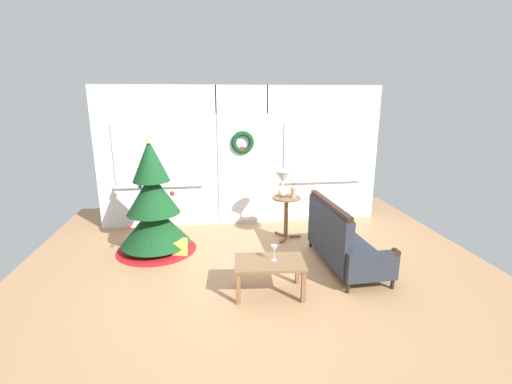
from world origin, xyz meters
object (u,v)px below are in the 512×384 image
object	(u,v)px
side_table	(286,209)
table_lamp	(283,180)
gift_box	(180,247)
wine_glass	(274,249)
settee_sofa	(341,241)
christmas_tree	(154,210)
coffee_table	(270,266)
flower_vase	(293,191)

from	to	relation	value
side_table	table_lamp	world-z (taller)	table_lamp
gift_box	side_table	bearing A→B (deg)	14.00
table_lamp	wine_glass	world-z (taller)	table_lamp
settee_sofa	table_lamp	world-z (taller)	table_lamp
christmas_tree	gift_box	xyz separation A→B (m)	(0.38, -0.22, -0.54)
settee_sofa	coffee_table	bearing A→B (deg)	-151.79
table_lamp	gift_box	distance (m)	1.97
wine_glass	gift_box	size ratio (longest dim) A/B	0.86
wine_glass	gift_box	world-z (taller)	wine_glass
christmas_tree	coffee_table	bearing A→B (deg)	-44.41
christmas_tree	side_table	xyz separation A→B (m)	(2.13, 0.22, -0.14)
gift_box	coffee_table	bearing A→B (deg)	-48.04
table_lamp	coffee_table	distance (m)	1.96
settee_sofa	gift_box	bearing A→B (deg)	163.00
wine_glass	gift_box	xyz separation A→B (m)	(-1.23, 1.28, -0.46)
settee_sofa	flower_vase	xyz separation A→B (m)	(-0.44, 1.08, 0.47)
settee_sofa	gift_box	xyz separation A→B (m)	(-2.29, 0.70, -0.26)
coffee_table	settee_sofa	bearing A→B (deg)	28.21
side_table	wine_glass	bearing A→B (deg)	-106.94
wine_glass	side_table	bearing A→B (deg)	73.06
christmas_tree	wine_glass	distance (m)	2.20
side_table	flower_vase	xyz separation A→B (m)	(0.10, -0.06, 0.33)
wine_glass	flower_vase	bearing A→B (deg)	69.40
side_table	wine_glass	distance (m)	1.80
settee_sofa	wine_glass	distance (m)	1.23
christmas_tree	side_table	world-z (taller)	christmas_tree
table_lamp	christmas_tree	bearing A→B (deg)	-172.89
christmas_tree	table_lamp	world-z (taller)	christmas_tree
settee_sofa	flower_vase	bearing A→B (deg)	112.18
christmas_tree	settee_sofa	distance (m)	2.84
table_lamp	flower_vase	world-z (taller)	table_lamp
side_table	table_lamp	bearing A→B (deg)	146.31
christmas_tree	gift_box	world-z (taller)	christmas_tree
side_table	table_lamp	size ratio (longest dim) A/B	1.65
flower_vase	coffee_table	world-z (taller)	flower_vase
settee_sofa	wine_glass	bearing A→B (deg)	-151.29
table_lamp	gift_box	bearing A→B (deg)	-164.26
flower_vase	wine_glass	distance (m)	1.79
side_table	coffee_table	xyz separation A→B (m)	(-0.58, -1.74, -0.15)
flower_vase	wine_glass	world-z (taller)	flower_vase
flower_vase	coffee_table	size ratio (longest dim) A/B	0.40
settee_sofa	wine_glass	size ratio (longest dim) A/B	8.09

